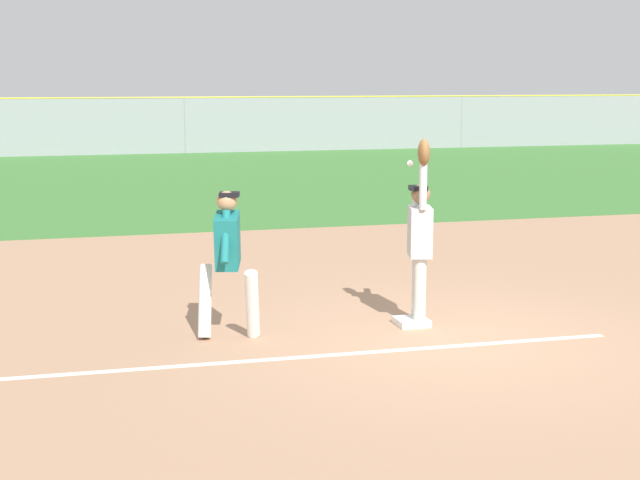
{
  "coord_description": "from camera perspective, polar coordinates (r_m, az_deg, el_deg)",
  "views": [
    {
      "loc": [
        -4.01,
        -9.45,
        2.97
      ],
      "look_at": [
        -1.29,
        0.96,
        1.05
      ],
      "focal_mm": 51.02,
      "sensor_mm": 36.0,
      "label": 1
    }
  ],
  "objects": [
    {
      "name": "ground_plane",
      "position": [
        10.69,
        8.06,
        -6.12
      ],
      "size": [
        79.71,
        79.71,
        0.0
      ],
      "primitive_type": "plane",
      "color": "tan"
    },
    {
      "name": "outfield_grass",
      "position": [
        27.61,
        -6.22,
        3.88
      ],
      "size": [
        47.76,
        19.26,
        0.01
      ],
      "primitive_type": "cube",
      "color": "#3D7533",
      "rests_on": "ground_plane"
    },
    {
      "name": "chalk_foul_line",
      "position": [
        9.68,
        -15.27,
        -8.1
      ],
      "size": [
        12.0,
        0.31,
        0.01
      ],
      "primitive_type": "cube",
      "rotation": [
        0.0,
        0.0,
        -0.02
      ],
      "color": "white",
      "rests_on": "ground_plane"
    },
    {
      "name": "first_base",
      "position": [
        11.19,
        5.76,
        -5.12
      ],
      "size": [
        0.39,
        0.39,
        0.08
      ],
      "primitive_type": "cube",
      "rotation": [
        0.0,
        0.0,
        0.02
      ],
      "color": "white",
      "rests_on": "ground_plane"
    },
    {
      "name": "fielder",
      "position": [
        10.99,
        6.29,
        0.36
      ],
      "size": [
        0.36,
        0.89,
        2.28
      ],
      "rotation": [
        0.0,
        0.0,
        2.9
      ],
      "color": "silver",
      "rests_on": "ground_plane"
    },
    {
      "name": "runner",
      "position": [
        10.41,
        -5.81,
        -0.87
      ],
      "size": [
        0.76,
        0.84,
        1.72
      ],
      "rotation": [
        0.0,
        0.0,
        -0.25
      ],
      "color": "white",
      "rests_on": "ground_plane"
    },
    {
      "name": "baseball",
      "position": [
        10.94,
        5.67,
        4.81
      ],
      "size": [
        0.07,
        0.07,
        0.07
      ],
      "primitive_type": "sphere",
      "color": "white"
    },
    {
      "name": "outfield_fence",
      "position": [
        37.05,
        -8.48,
        7.14
      ],
      "size": [
        47.84,
        0.08,
        2.26
      ],
      "color": "#93999E",
      "rests_on": "ground_plane"
    },
    {
      "name": "parked_car_red",
      "position": [
        39.13,
        -17.4,
        6.28
      ],
      "size": [
        4.43,
        2.18,
        1.25
      ],
      "rotation": [
        0.0,
        0.0,
        -0.02
      ],
      "color": "#B21E1E",
      "rests_on": "ground_plane"
    },
    {
      "name": "parked_car_green",
      "position": [
        39.49,
        -8.06,
        6.67
      ],
      "size": [
        4.44,
        2.19,
        1.25
      ],
      "rotation": [
        0.0,
        0.0,
        -0.02
      ],
      "color": "#1E6B33",
      "rests_on": "ground_plane"
    },
    {
      "name": "parked_car_white",
      "position": [
        40.88,
        0.21,
        6.88
      ],
      "size": [
        4.56,
        2.43,
        1.25
      ],
      "rotation": [
        0.0,
        0.0,
        -0.09
      ],
      "color": "white",
      "rests_on": "ground_plane"
    }
  ]
}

